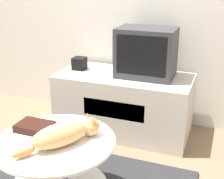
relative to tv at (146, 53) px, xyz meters
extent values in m
cube|color=beige|center=(-0.19, -0.03, -0.50)|extent=(1.24, 0.59, 0.57)
cube|color=#B7AD9E|center=(-0.19, -0.32, -0.45)|extent=(0.56, 0.01, 0.16)
cube|color=#333338|center=(0.00, 0.00, 0.00)|extent=(0.51, 0.34, 0.44)
cube|color=black|center=(0.00, -0.17, 0.01)|extent=(0.44, 0.01, 0.34)
cube|color=black|center=(-0.65, -0.02, -0.16)|extent=(0.12, 0.12, 0.12)
cylinder|color=#B7B7BC|center=(-0.24, -1.20, -0.54)|extent=(0.04, 0.04, 0.46)
cylinder|color=white|center=(-0.24, -1.20, -0.30)|extent=(0.74, 0.74, 0.02)
cube|color=black|center=(-0.42, -1.13, -0.26)|extent=(0.22, 0.16, 0.05)
ellipsoid|color=tan|center=(-0.18, -1.24, -0.22)|extent=(0.32, 0.38, 0.14)
sphere|color=tan|center=(-0.06, -1.06, -0.23)|extent=(0.12, 0.12, 0.12)
cone|color=#D18447|center=(-0.09, -1.05, -0.17)|extent=(0.04, 0.04, 0.04)
cone|color=#D18447|center=(-0.04, -1.08, -0.17)|extent=(0.04, 0.04, 0.04)
ellipsoid|color=#D18447|center=(-0.30, -1.43, -0.26)|extent=(0.11, 0.14, 0.05)
camera|label=1|loc=(0.67, -2.63, 0.66)|focal=50.00mm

